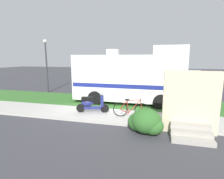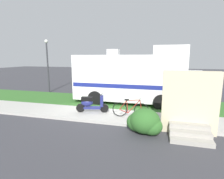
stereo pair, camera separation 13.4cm
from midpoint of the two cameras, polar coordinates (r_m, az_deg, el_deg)
name	(u,v)px [view 1 (the left image)]	position (r m, az deg, el deg)	size (l,w,h in m)	color
ground_plane	(99,109)	(10.07, -4.53, -6.30)	(80.00, 80.00, 0.00)	#38383D
sidewalk	(92,114)	(8.97, -7.00, -8.04)	(24.00, 2.00, 0.12)	#ADAAA3
grass_strip	(107,102)	(11.44, -2.13, -4.03)	(24.00, 3.40, 0.08)	#336628
motorhome_rv	(130,77)	(11.10, 5.49, 4.14)	(6.64, 2.61, 3.53)	silver
scooter	(91,104)	(8.99, -7.18, -4.58)	(1.65, 0.63, 0.97)	black
bicycle	(131,109)	(8.29, 5.75, -6.35)	(1.71, 0.52, 0.90)	black
pickup_truck_near	(173,81)	(15.31, 19.09, 2.67)	(5.54, 2.44, 1.84)	silver
porch_steps	(190,109)	(7.21, 23.66, -5.94)	(2.00, 1.26, 2.40)	#9E998E
bush_by_porch	(145,122)	(6.89, 10.30, -10.39)	(1.37, 1.03, 0.97)	#2D6026
bottle_green	(192,121)	(8.27, 24.28, -9.22)	(0.06, 0.06, 0.28)	#B2B2B7
street_lamp_post	(46,61)	(15.49, -20.85, 8.71)	(0.28, 0.28, 4.31)	#333338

